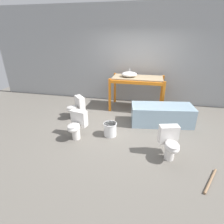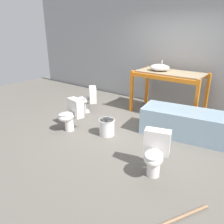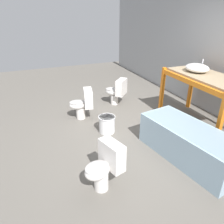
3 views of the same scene
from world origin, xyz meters
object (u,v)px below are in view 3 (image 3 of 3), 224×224
object	(u,v)px
sink_basin	(197,68)
toilet_far	(105,165)
toilet_extra	(117,91)
bucket_white	(107,124)
bathtub_main	(189,141)
toilet_near	(83,103)

from	to	relation	value
sink_basin	toilet_far	distance (m)	2.76
sink_basin	toilet_extra	xyz separation A→B (m)	(-1.37, -1.11, -0.78)
toilet_extra	bucket_white	xyz separation A→B (m)	(1.17, -0.72, -0.18)
sink_basin	toilet_far	xyz separation A→B (m)	(1.14, -2.39, -0.78)
toilet_extra	toilet_far	bearing A→B (deg)	18.68
sink_basin	bathtub_main	size ratio (longest dim) A/B	0.28
toilet_near	toilet_extra	distance (m)	1.06
toilet_near	toilet_far	xyz separation A→B (m)	(2.09, -0.30, 0.00)
toilet_extra	bathtub_main	bearing A→B (deg)	49.91
bathtub_main	toilet_near	world-z (taller)	toilet_near
bathtub_main	toilet_far	xyz separation A→B (m)	(0.09, -1.46, 0.05)
bathtub_main	toilet_near	xyz separation A→B (m)	(-2.00, -1.16, 0.05)
toilet_near	bucket_white	world-z (taller)	toilet_near
toilet_far	bucket_white	xyz separation A→B (m)	(-1.34, 0.56, -0.18)
toilet_far	sink_basin	bearing A→B (deg)	99.57
toilet_near	bathtub_main	bearing A→B (deg)	42.75
sink_basin	bathtub_main	distance (m)	1.63
bathtub_main	bucket_white	size ratio (longest dim) A/B	5.15
toilet_near	toilet_extra	bearing A→B (deg)	125.86
bathtub_main	toilet_near	distance (m)	2.31
sink_basin	bucket_white	size ratio (longest dim) A/B	1.45
toilet_near	toilet_far	distance (m)	2.11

